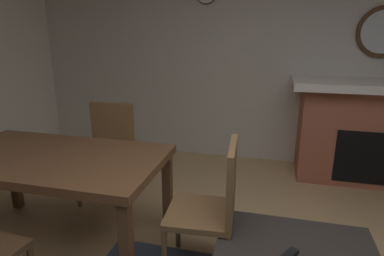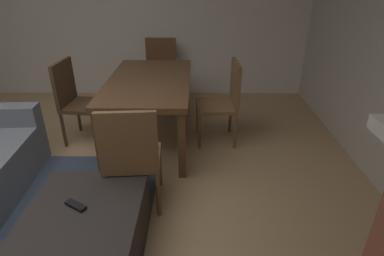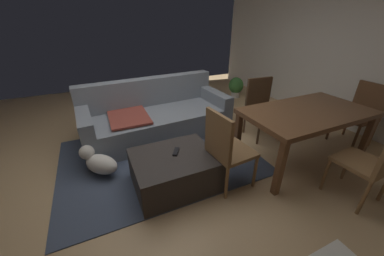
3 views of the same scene
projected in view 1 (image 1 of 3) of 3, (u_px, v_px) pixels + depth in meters
name	position (u px, v px, depth m)	size (l,w,h in m)	color
wall_back_fireplace_side	(285.00, 52.00, 3.90)	(6.87, 0.12, 2.72)	beige
fireplace	(376.00, 131.00, 3.54)	(1.81, 0.76, 1.11)	#9E5642
round_wall_mirror	(384.00, 32.00, 3.51)	(0.55, 0.05, 0.55)	#4C331E
tv_remote	(288.00, 256.00, 1.81)	(0.05, 0.16, 0.02)	black
dining_table	(53.00, 165.00, 2.40)	(1.61, 0.89, 0.74)	brown
dining_chair_west	(214.00, 202.00, 2.16)	(0.47, 0.47, 0.93)	brown
dining_chair_south	(109.00, 146.00, 3.21)	(0.46, 0.46, 0.93)	brown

